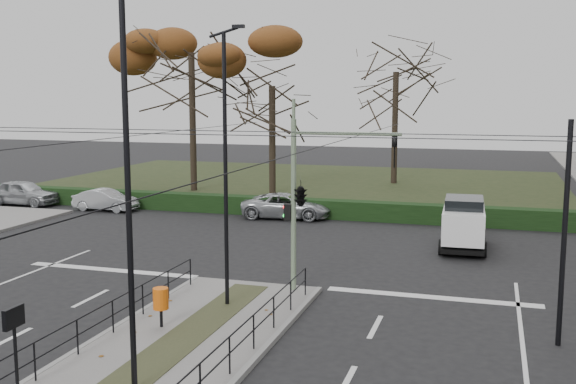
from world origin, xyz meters
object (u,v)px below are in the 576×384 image
(parked_car_second, at_px, (106,200))
(bare_tree_near, at_px, (272,94))
(traffic_light, at_px, (303,192))
(litter_bin, at_px, (161,299))
(parked_car_first, at_px, (23,193))
(parked_car_fourth, at_px, (287,206))
(white_van, at_px, (464,222))
(streetlamp_median_near, at_px, (129,185))
(bare_tree_center, at_px, (396,80))
(info_panel, at_px, (14,329))
(streetlamp_median_far, at_px, (226,166))
(rust_tree, at_px, (191,53))

(parked_car_second, bearing_deg, bare_tree_near, -38.78)
(traffic_light, distance_m, litter_bin, 5.99)
(parked_car_first, bearing_deg, parked_car_fourth, -87.32)
(litter_bin, relative_size, white_van, 0.27)
(streetlamp_median_near, xyz_separation_m, bare_tree_center, (0.30, 37.78, 3.03))
(info_panel, height_order, bare_tree_center, bare_tree_center)
(streetlamp_median_near, xyz_separation_m, white_van, (6.27, 16.99, -3.53))
(parked_car_second, relative_size, white_van, 0.90)
(parked_car_first, distance_m, parked_car_second, 5.95)
(streetlamp_median_near, xyz_separation_m, bare_tree_near, (-6.73, 30.00, 2.01))
(streetlamp_median_far, bearing_deg, rust_tree, 117.13)
(rust_tree, relative_size, bare_tree_near, 1.30)
(white_van, bearing_deg, parked_car_fourth, 152.45)
(white_van, distance_m, rust_tree, 24.17)
(parked_car_second, xyz_separation_m, rust_tree, (1.53, 8.70, 8.86))
(parked_car_fourth, bearing_deg, info_panel, 176.98)
(parked_car_fourth, bearing_deg, parked_car_second, 87.86)
(info_panel, distance_m, rust_tree, 33.96)
(parked_car_second, height_order, bare_tree_near, bare_tree_near)
(streetlamp_median_far, relative_size, bare_tree_center, 0.78)
(white_van, relative_size, bare_tree_center, 0.38)
(litter_bin, bearing_deg, parked_car_first, 136.39)
(info_panel, bearing_deg, white_van, 66.21)
(streetlamp_median_near, relative_size, streetlamp_median_far, 1.06)
(parked_car_first, xyz_separation_m, parked_car_fourth, (16.65, 0.44, -0.09))
(info_panel, bearing_deg, streetlamp_median_far, 79.07)
(info_panel, relative_size, streetlamp_median_far, 0.26)
(parked_car_second, bearing_deg, parked_car_fourth, -85.27)
(parked_car_second, xyz_separation_m, parked_car_fourth, (10.71, 0.79, 0.05))
(parked_car_fourth, bearing_deg, rust_tree, 42.86)
(parked_car_fourth, distance_m, bare_tree_center, 17.69)
(traffic_light, bearing_deg, rust_tree, 123.03)
(streetlamp_median_far, height_order, parked_car_second, streetlamp_median_far)
(litter_bin, relative_size, info_panel, 0.51)
(streetlamp_median_far, distance_m, parked_car_fourth, 16.32)
(litter_bin, height_order, streetlamp_median_far, streetlamp_median_far)
(traffic_light, bearing_deg, parked_car_fourth, 109.30)
(litter_bin, distance_m, bare_tree_near, 27.29)
(info_panel, height_order, rust_tree, rust_tree)
(info_panel, relative_size, parked_car_first, 0.49)
(streetlamp_median_far, height_order, bare_tree_center, bare_tree_center)
(parked_car_first, bearing_deg, bare_tree_near, -56.03)
(streetlamp_median_near, relative_size, rust_tree, 0.73)
(traffic_light, bearing_deg, parked_car_first, 148.67)
(litter_bin, bearing_deg, parked_car_second, 126.04)
(streetlamp_median_near, height_order, bare_tree_near, bare_tree_near)
(litter_bin, bearing_deg, rust_tree, 113.02)
(rust_tree, bearing_deg, parked_car_second, -100.00)
(traffic_light, xyz_separation_m, parked_car_second, (-15.42, 12.65, -2.83))
(streetlamp_median_near, bearing_deg, rust_tree, 112.59)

